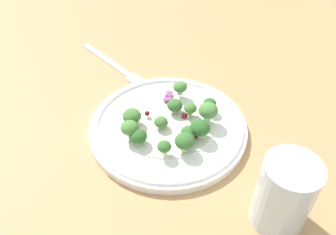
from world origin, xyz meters
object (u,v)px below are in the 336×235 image
Objects in this scene: fork at (116,66)px; water_glass at (284,194)px; broccoli_floret_1 at (190,108)px; broccoli_floret_2 at (130,128)px; broccoli_floret_0 at (200,128)px; plate at (168,126)px.

water_glass is (37.70, -14.36, 4.70)cm from fork.
water_glass is (17.78, -8.86, 2.02)cm from broccoli_floret_1.
water_glass is at bearing 0.30° from broccoli_floret_2.
broccoli_floret_2 is at bearing -43.86° from fork.
broccoli_floret_0 is 4.83cm from broccoli_floret_1.
broccoli_floret_0 is 1.47× the size of broccoli_floret_1.
fork is at bearing 159.60° from broccoli_floret_0.
broccoli_floret_0 is 25.23cm from fork.
plate is 20.81cm from water_glass.
broccoli_floret_0 is at bearing 158.40° from water_glass.
broccoli_floret_2 is (-8.42, -5.74, 0.17)cm from broccoli_floret_0.
broccoli_floret_0 is 0.16× the size of fork.
water_glass reaches higher than plate.
water_glass reaches higher than broccoli_floret_1.
plate is 12.07× the size of broccoli_floret_1.
water_glass is (19.66, -5.44, 4.09)cm from plate.
fork is (-15.07, 14.48, -3.16)cm from broccoli_floret_2.
plate is 1.32× the size of fork.
water_glass reaches higher than broccoli_floret_0.
broccoli_floret_2 is (-2.97, -5.56, 2.55)cm from plate.
water_glass is at bearing -26.49° from broccoli_floret_1.
broccoli_floret_1 is 10.22cm from broccoli_floret_2.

